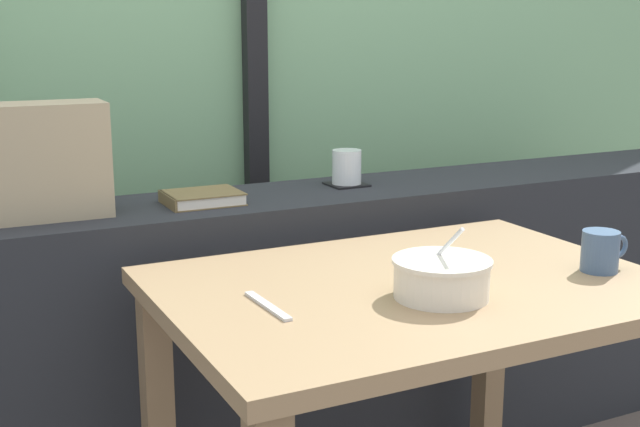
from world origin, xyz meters
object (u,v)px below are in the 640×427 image
breakfast_table (411,339)px  closed_book (202,198)px  juice_glass (347,168)px  soup_bowl (441,279)px  throw_pillow (34,161)px  fork_utensil (268,306)px  coaster_square (347,184)px  ceramic_mug (601,251)px

breakfast_table → closed_book: (-0.24, 0.59, 0.20)m
juice_glass → soup_bowl: 0.78m
breakfast_table → throw_pillow: (-0.62, 0.61, 0.32)m
juice_glass → fork_utensil: bearing=-128.0°
coaster_square → closed_book: closed_book is taller
juice_glass → closed_book: size_ratio=0.51×
coaster_square → ceramic_mug: bearing=-75.7°
breakfast_table → soup_bowl: size_ratio=5.30×
fork_utensil → closed_book: bearing=80.2°
breakfast_table → throw_pillow: bearing=135.5°
fork_utensil → ceramic_mug: (0.70, -0.10, 0.04)m
ceramic_mug → fork_utensil: bearing=172.2°
juice_glass → closed_book: juice_glass is taller
coaster_square → ceramic_mug: ceramic_mug is taller
closed_book → fork_utensil: size_ratio=1.07×
fork_utensil → soup_bowl: bearing=-18.5°
closed_book → throw_pillow: size_ratio=0.57×
juice_glass → ceramic_mug: juice_glass is taller
juice_glass → fork_utensil: juice_glass is taller
breakfast_table → coaster_square: 0.70m
juice_glass → coaster_square: bearing=180.0°
ceramic_mug → soup_bowl: bearing=179.3°
coaster_square → soup_bowl: (-0.20, -0.75, -0.03)m
soup_bowl → ceramic_mug: size_ratio=1.65×
soup_bowl → closed_book: bearing=108.4°
throw_pillow → fork_utensil: 0.72m
throw_pillow → coaster_square: bearing=2.3°
juice_glass → throw_pillow: 0.82m
breakfast_table → throw_pillow: size_ratio=3.08×
coaster_square → ceramic_mug: 0.77m
ceramic_mug → closed_book: bearing=131.6°
breakfast_table → juice_glass: size_ratio=10.66×
throw_pillow → soup_bowl: size_ratio=1.72×
soup_bowl → throw_pillow: bearing=130.7°
juice_glass → fork_utensil: 0.84m
breakfast_table → closed_book: 0.67m
coaster_square → fork_utensil: coaster_square is taller
closed_book → fork_utensil: (-0.08, -0.60, -0.08)m
closed_book → throw_pillow: 0.40m
breakfast_table → ceramic_mug: 0.43m
closed_book → ceramic_mug: bearing=-48.4°
breakfast_table → closed_book: closed_book is taller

